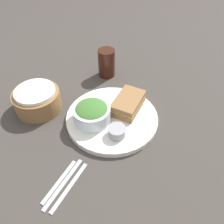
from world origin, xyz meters
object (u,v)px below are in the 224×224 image
object	(u,v)px
knife	(64,184)
spoon	(59,181)
plate	(112,118)
salad_bowl	(92,113)
sandwich	(128,103)
dressing_cup	(117,131)
bread_basket	(37,100)
fork	(69,187)
drink_glass	(107,63)

from	to	relation	value
knife	spoon	xyz separation A→B (m)	(-0.00, 0.02, 0.00)
plate	salad_bowl	size ratio (longest dim) A/B	2.54
sandwich	salad_bowl	size ratio (longest dim) A/B	1.10
sandwich	dressing_cup	xyz separation A→B (m)	(-0.13, -0.02, -0.01)
plate	dressing_cup	size ratio (longest dim) A/B	5.59
sandwich	spoon	bearing A→B (deg)	172.45
dressing_cup	spoon	xyz separation A→B (m)	(-0.22, 0.07, -0.03)
bread_basket	sandwich	bearing A→B (deg)	-64.77
salad_bowl	sandwich	bearing A→B (deg)	-36.36
plate	fork	xyz separation A→B (m)	(-0.29, -0.02, -0.01)
dressing_cup	knife	world-z (taller)	dressing_cup
salad_bowl	fork	size ratio (longest dim) A/B	0.77
sandwich	drink_glass	world-z (taller)	drink_glass
plate	bread_basket	distance (m)	0.29
fork	sandwich	bearing A→B (deg)	177.52
drink_glass	fork	size ratio (longest dim) A/B	0.74
fork	salad_bowl	bearing A→B (deg)	-163.47
bread_basket	knife	bearing A→B (deg)	-126.51
fork	bread_basket	bearing A→B (deg)	-125.50
sandwich	dressing_cup	world-z (taller)	sandwich
plate	fork	size ratio (longest dim) A/B	1.97
drink_glass	salad_bowl	bearing A→B (deg)	-159.60
knife	bread_basket	bearing A→B (deg)	-127.21
dressing_cup	sandwich	bearing A→B (deg)	10.19
sandwich	fork	world-z (taller)	sandwich
sandwich	drink_glass	bearing A→B (deg)	47.81
fork	knife	xyz separation A→B (m)	(-0.00, 0.02, 0.00)
dressing_cup	knife	distance (m)	0.23
dressing_cup	drink_glass	bearing A→B (deg)	35.08
drink_glass	fork	distance (m)	0.56
spoon	fork	bearing A→B (deg)	90.00
fork	knife	bearing A→B (deg)	-90.00
fork	knife	world-z (taller)	same
dressing_cup	fork	world-z (taller)	dressing_cup
sandwich	salad_bowl	distance (m)	0.14
knife	plate	bearing A→B (deg)	180.00
drink_glass	knife	xyz separation A→B (m)	(-0.53, -0.16, -0.06)
sandwich	drink_glass	xyz separation A→B (m)	(0.18, 0.19, 0.02)
sandwich	fork	xyz separation A→B (m)	(-0.35, 0.01, -0.04)
drink_glass	spoon	xyz separation A→B (m)	(-0.53, -0.15, -0.06)
fork	spoon	size ratio (longest dim) A/B	1.11
drink_glass	plate	bearing A→B (deg)	-146.25
dressing_cup	spoon	world-z (taller)	dressing_cup
dressing_cup	fork	xyz separation A→B (m)	(-0.22, 0.04, -0.03)
sandwich	spoon	size ratio (longest dim) A/B	0.94
knife	dressing_cup	bearing A→B (deg)	165.73
spoon	knife	bearing A→B (deg)	90.00
salad_bowl	drink_glass	size ratio (longest dim) A/B	1.05
spoon	dressing_cup	bearing A→B (deg)	161.42
bread_basket	spoon	size ratio (longest dim) A/B	1.15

